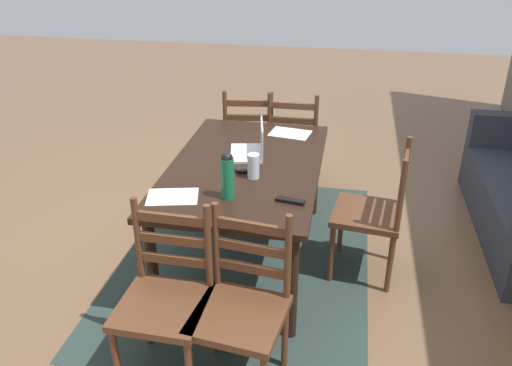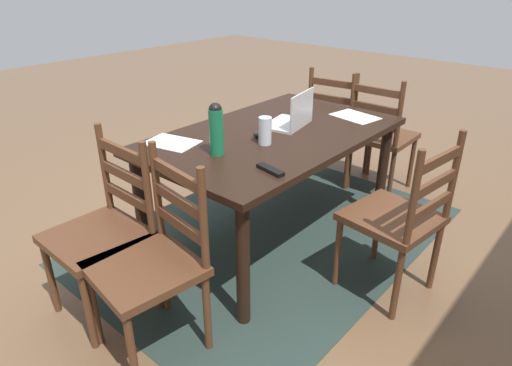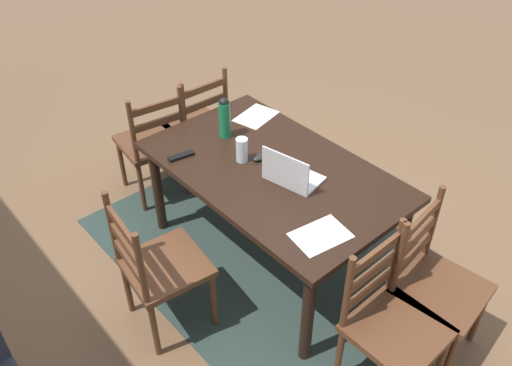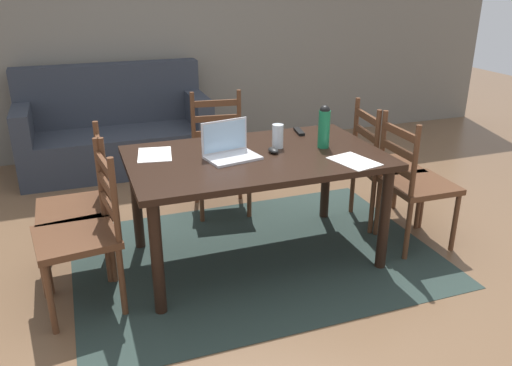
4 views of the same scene
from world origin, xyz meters
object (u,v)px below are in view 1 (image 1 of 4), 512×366
(chair_right_near, at_px, (165,300))
(chair_left_near, at_px, (249,140))
(chair_left_far, at_px, (294,143))
(water_bottle, at_px, (227,175))
(chair_far_head, at_px, (374,213))
(laptop, at_px, (253,147))
(dining_table, at_px, (246,176))
(computer_mouse, at_px, (241,170))
(tv_remote, at_px, (290,201))
(drinking_glass, at_px, (253,166))
(chair_right_far, at_px, (242,309))

(chair_right_near, height_order, chair_left_near, same)
(chair_left_far, height_order, water_bottle, water_bottle)
(chair_far_head, relative_size, chair_left_near, 1.00)
(chair_left_near, bearing_deg, laptop, 12.83)
(chair_left_near, bearing_deg, dining_table, 9.88)
(dining_table, relative_size, chair_left_far, 1.71)
(dining_table, height_order, computer_mouse, computer_mouse)
(water_bottle, relative_size, tv_remote, 1.68)
(dining_table, bearing_deg, computer_mouse, -1.05)
(dining_table, xyz_separation_m, laptop, (-0.17, 0.02, 0.14))
(laptop, relative_size, computer_mouse, 3.57)
(drinking_glass, bearing_deg, tv_remote, 43.93)
(chair_right_near, xyz_separation_m, chair_left_near, (-2.20, 0.00, 0.00))
(chair_left_far, relative_size, chair_left_near, 1.00)
(dining_table, xyz_separation_m, water_bottle, (0.48, -0.01, 0.23))
(chair_far_head, height_order, computer_mouse, chair_far_head)
(chair_far_head, bearing_deg, chair_left_near, -136.38)
(dining_table, relative_size, drinking_glass, 10.24)
(dining_table, bearing_deg, chair_right_far, 10.41)
(chair_left_near, xyz_separation_m, tv_remote, (1.57, 0.55, 0.29))
(chair_left_near, distance_m, water_bottle, 1.64)
(chair_left_far, distance_m, chair_left_near, 0.39)
(chair_right_near, xyz_separation_m, laptop, (-1.27, 0.22, 0.34))
(chair_right_near, bearing_deg, computer_mouse, 168.83)
(computer_mouse, relative_size, tv_remote, 0.59)
(dining_table, relative_size, water_bottle, 5.69)
(chair_right_near, relative_size, computer_mouse, 9.50)
(chair_far_head, xyz_separation_m, laptop, (-0.18, -0.84, 0.34))
(chair_far_head, xyz_separation_m, chair_left_far, (-1.11, -0.67, 0.00))
(water_bottle, xyz_separation_m, tv_remote, (-0.01, 0.37, -0.14))
(laptop, bearing_deg, chair_right_far, 8.16)
(chair_far_head, bearing_deg, dining_table, -90.35)
(chair_far_head, xyz_separation_m, water_bottle, (0.47, -0.87, 0.43))
(chair_right_near, bearing_deg, chair_right_far, 89.95)
(water_bottle, bearing_deg, chair_right_near, -16.74)
(chair_right_near, height_order, water_bottle, water_bottle)
(dining_table, xyz_separation_m, chair_right_near, (1.10, -0.20, -0.19))
(dining_table, bearing_deg, laptop, 173.49)
(drinking_glass, bearing_deg, laptop, -169.01)
(chair_right_near, xyz_separation_m, computer_mouse, (-0.98, 0.19, 0.30))
(chair_left_far, bearing_deg, chair_left_near, -90.05)
(chair_right_far, relative_size, computer_mouse, 9.50)
(computer_mouse, bearing_deg, water_bottle, -1.98)
(computer_mouse, bearing_deg, dining_table, 177.85)
(chair_left_far, bearing_deg, laptop, -10.83)
(chair_right_near, relative_size, laptop, 2.66)
(chair_right_near, bearing_deg, chair_far_head, 135.99)
(chair_far_head, relative_size, chair_left_far, 1.00)
(chair_left_far, bearing_deg, chair_right_far, 0.13)
(drinking_glass, distance_m, computer_mouse, 0.13)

